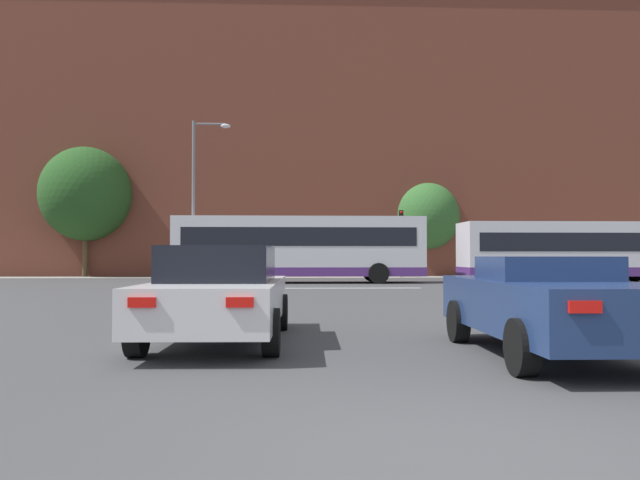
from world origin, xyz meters
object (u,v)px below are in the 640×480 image
Objects in this scene: bus_crossing_trailing at (577,250)px; street_lamp_junction at (199,186)px; car_roadster_right at (549,304)px; bus_crossing_lead at (299,248)px; car_saloon_left at (220,293)px; traffic_light_far_right at (401,232)px; pedestrian_waiting at (403,260)px; traffic_light_far_left at (227,237)px.

street_lamp_junction is (-18.88, 0.76, 3.25)m from bus_crossing_trailing.
bus_crossing_trailing is at bearing 64.81° from car_roadster_right.
bus_crossing_lead is at bearing 98.28° from car_roadster_right.
bus_crossing_trailing is at bearing 88.44° from bus_crossing_lead.
bus_crossing_lead is at bearing -4.40° from street_lamp_junction.
traffic_light_far_right is at bearing 76.13° from car_saloon_left.
car_saloon_left is 2.68× the size of pedestrian_waiting.
pedestrian_waiting is (6.80, 8.98, -0.67)m from bus_crossing_lead.
bus_crossing_lead is 2.93× the size of traffic_light_far_right.
bus_crossing_lead is 11.28m from pedestrian_waiting.
bus_crossing_lead is 8.97m from traffic_light_far_left.
street_lamp_junction is (-5.00, 0.38, 3.10)m from bus_crossing_lead.
street_lamp_junction is (-11.42, -7.19, 2.04)m from traffic_light_far_right.
bus_crossing_trailing is 6.35× the size of pedestrian_waiting.
car_saloon_left reaches higher than car_roadster_right.
traffic_light_far_left is at bearing -150.74° from bus_crossing_lead.
car_saloon_left is 0.40× the size of bus_crossing_lead.
street_lamp_junction is (-3.57, 21.56, 4.11)m from car_saloon_left.
car_roadster_right is 24.86m from bus_crossing_trailing.
street_lamp_junction reaches higher than car_roadster_right.
traffic_light_far_right is (7.85, 28.75, 2.06)m from car_saloon_left.
pedestrian_waiting is at bearing 142.84° from bus_crossing_lead.
traffic_light_far_left reaches higher than car_saloon_left.
traffic_light_far_right reaches higher than bus_crossing_lead.
traffic_light_far_left is 0.88× the size of traffic_light_far_right.
bus_crossing_lead reaches higher than bus_crossing_trailing.
traffic_light_far_left is 7.80m from street_lamp_junction.
bus_crossing_trailing is 10.97m from traffic_light_far_right.
bus_crossing_lead is 13.89m from bus_crossing_trailing.
traffic_light_far_right is at bearing -45.29° from pedestrian_waiting.
street_lamp_junction is (-0.63, -7.41, 2.35)m from traffic_light_far_left.
traffic_light_far_right is (3.33, 30.33, 2.12)m from car_roadster_right.
traffic_light_far_left is (-4.37, 7.80, 0.76)m from bus_crossing_lead.
street_lamp_junction is at bearing -94.40° from bus_crossing_lead.
traffic_light_far_right reaches higher than bus_crossing_trailing.
traffic_light_far_left is 10.80m from traffic_light_far_right.
traffic_light_far_left reaches higher than bus_crossing_lead.
traffic_light_far_right is 2.26m from pedestrian_waiting.
street_lamp_junction reaches higher than traffic_light_far_left.
bus_crossing_trailing is at bearing -46.82° from traffic_light_far_right.
car_roadster_right is 31.95m from pedestrian_waiting.
car_roadster_right is 0.37× the size of bus_crossing_lead.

